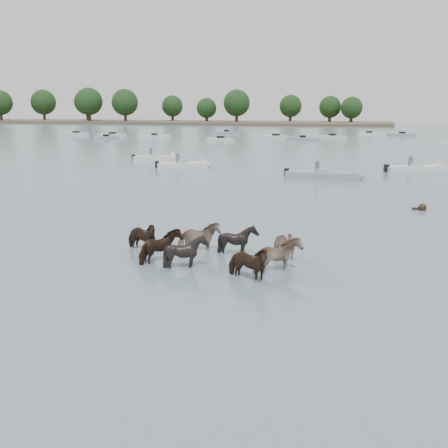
# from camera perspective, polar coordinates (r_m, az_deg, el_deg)

# --- Properties ---
(ground) EXTENTS (400.00, 400.00, 0.00)m
(ground) POSITION_cam_1_polar(r_m,az_deg,el_deg) (17.26, -4.24, -4.46)
(ground) COLOR #4C606D
(ground) RESTS_ON ground
(shoreline) EXTENTS (160.00, 30.00, 1.00)m
(shoreline) POSITION_cam_1_polar(r_m,az_deg,el_deg) (182.03, -7.91, 11.34)
(shoreline) COLOR #4C4233
(shoreline) RESTS_ON ground
(pony_herd) EXTENTS (6.98, 3.92, 1.34)m
(pony_herd) POSITION_cam_1_polar(r_m,az_deg,el_deg) (17.30, -1.11, -2.83)
(pony_herd) COLOR black
(pony_herd) RESTS_ON ground
(swimming_pony) EXTENTS (0.72, 0.44, 0.44)m
(swimming_pony) POSITION_cam_1_polar(r_m,az_deg,el_deg) (28.14, 21.42, 1.69)
(swimming_pony) COLOR black
(swimming_pony) RESTS_ON ground
(motorboat_a) EXTENTS (5.05, 3.55, 1.92)m
(motorboat_a) POSITION_cam_1_polar(r_m,az_deg,el_deg) (45.21, -3.85, 6.65)
(motorboat_a) COLOR silver
(motorboat_a) RESTS_ON ground
(motorboat_b) EXTENTS (6.10, 1.69, 1.92)m
(motorboat_b) POSITION_cam_1_polar(r_m,az_deg,el_deg) (39.15, 12.22, 5.41)
(motorboat_b) COLOR gray
(motorboat_b) RESTS_ON ground
(motorboat_c) EXTENTS (5.73, 4.04, 1.92)m
(motorboat_c) POSITION_cam_1_polar(r_m,az_deg,el_deg) (45.80, 21.62, 5.85)
(motorboat_c) COLOR silver
(motorboat_c) RESTS_ON ground
(motorboat_f) EXTENTS (4.96, 3.14, 1.92)m
(motorboat_f) POSITION_cam_1_polar(r_m,az_deg,el_deg) (51.68, -7.04, 7.36)
(motorboat_f) COLOR silver
(motorboat_f) RESTS_ON ground
(distant_flotilla) EXTENTS (104.83, 29.70, 0.93)m
(distant_flotilla) POSITION_cam_1_polar(r_m,az_deg,el_deg) (90.66, 12.25, 9.54)
(distant_flotilla) COLOR silver
(distant_flotilla) RESTS_ON ground
(treeline) EXTENTS (142.23, 23.77, 12.36)m
(treeline) POSITION_cam_1_polar(r_m,az_deg,el_deg) (185.56, -10.94, 13.22)
(treeline) COLOR #382619
(treeline) RESTS_ON ground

